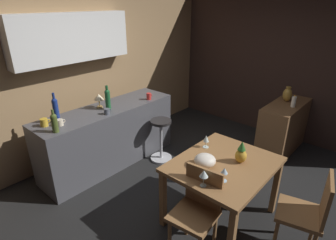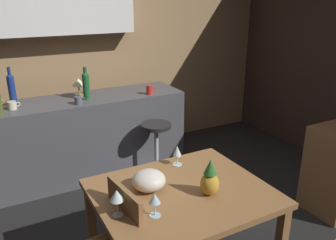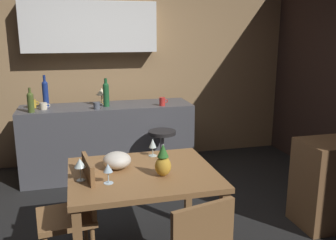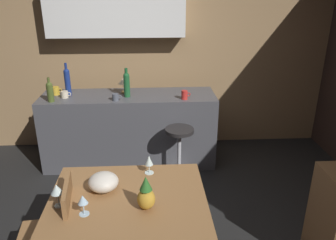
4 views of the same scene
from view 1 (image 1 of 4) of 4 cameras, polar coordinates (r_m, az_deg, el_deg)
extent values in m
plane|color=black|center=(3.62, 5.74, -16.08)|extent=(9.00, 9.00, 0.00)
cube|color=#9E7A51|center=(4.45, -16.15, 9.66)|extent=(5.20, 0.10, 2.60)
cube|color=white|center=(4.11, -19.70, 15.95)|extent=(1.70, 0.32, 0.64)
cube|color=#33231E|center=(5.30, 20.47, 11.25)|extent=(0.10, 4.40, 2.60)
cube|color=olive|center=(2.98, 11.56, -9.10)|extent=(1.11, 0.93, 0.04)
cube|color=olive|center=(3.06, -1.05, -16.16)|extent=(0.06, 0.06, 0.70)
cube|color=olive|center=(3.72, 9.64, -8.46)|extent=(0.06, 0.06, 0.70)
cube|color=olive|center=(2.72, 13.02, -23.21)|extent=(0.06, 0.06, 0.70)
cube|color=olive|center=(3.45, 21.54, -12.87)|extent=(0.06, 0.06, 0.70)
cube|color=#4C4C51|center=(4.18, -12.17, -3.30)|extent=(2.10, 0.60, 0.90)
cube|color=brown|center=(4.84, 22.86, -1.40)|extent=(1.10, 0.44, 0.82)
cube|color=olive|center=(2.72, 5.33, -19.28)|extent=(0.45, 0.45, 0.04)
cube|color=olive|center=(2.71, 7.44, -13.75)|extent=(0.08, 0.38, 0.43)
cylinder|color=olive|center=(2.85, 0.35, -23.44)|extent=(0.04, 0.04, 0.44)
cylinder|color=olive|center=(2.95, 9.72, -21.98)|extent=(0.04, 0.04, 0.44)
cylinder|color=olive|center=(3.05, 3.96, -19.75)|extent=(0.04, 0.04, 0.44)
cube|color=olive|center=(3.00, 25.71, -17.15)|extent=(0.48, 0.48, 0.04)
cube|color=olive|center=(2.88, 30.14, -14.35)|extent=(0.38, 0.12, 0.44)
cylinder|color=olive|center=(3.03, 21.41, -21.95)|extent=(0.04, 0.04, 0.45)
cylinder|color=olive|center=(3.27, 22.23, -18.16)|extent=(0.04, 0.04, 0.45)
cylinder|color=olive|center=(3.29, 28.03, -19.18)|extent=(0.04, 0.04, 0.45)
cylinder|color=#262323|center=(4.08, -1.51, -0.33)|extent=(0.32, 0.32, 0.04)
cylinder|color=silver|center=(4.22, -1.46, -4.35)|extent=(0.04, 0.04, 0.63)
cylinder|color=silver|center=(4.38, -1.42, -7.93)|extent=(0.34, 0.34, 0.03)
cylinder|color=silver|center=(2.71, 11.48, -12.30)|extent=(0.07, 0.07, 0.00)
cylinder|color=silver|center=(2.68, 11.56, -11.56)|extent=(0.01, 0.01, 0.08)
cone|color=silver|center=(2.64, 11.68, -10.30)|extent=(0.07, 0.07, 0.06)
cylinder|color=silver|center=(2.62, 7.35, -13.39)|extent=(0.06, 0.06, 0.00)
cylinder|color=silver|center=(2.59, 7.41, -12.50)|extent=(0.01, 0.01, 0.10)
cone|color=silver|center=(2.54, 7.50, -11.01)|extent=(0.08, 0.08, 0.07)
cylinder|color=silver|center=(3.23, 7.86, -5.59)|extent=(0.07, 0.07, 0.00)
cylinder|color=silver|center=(3.22, 7.90, -5.00)|extent=(0.01, 0.01, 0.07)
cone|color=silver|center=(3.18, 7.97, -3.81)|extent=(0.07, 0.07, 0.08)
ellipsoid|color=gold|center=(2.99, 14.95, -7.25)|extent=(0.12, 0.12, 0.15)
cone|color=#2D6B28|center=(2.93, 15.20, -5.19)|extent=(0.08, 0.08, 0.10)
ellipsoid|color=beige|center=(2.86, 7.72, -8.36)|extent=(0.22, 0.22, 0.13)
cylinder|color=#475623|center=(3.42, -22.55, -0.88)|extent=(0.07, 0.07, 0.19)
sphere|color=#475623|center=(3.38, -22.81, 0.60)|extent=(0.07, 0.07, 0.07)
cylinder|color=#475623|center=(3.36, -22.95, 1.47)|extent=(0.03, 0.03, 0.07)
cylinder|color=#1E592D|center=(3.91, -12.45, 3.94)|extent=(0.07, 0.07, 0.25)
sphere|color=#1E592D|center=(3.87, -12.61, 5.70)|extent=(0.07, 0.07, 0.07)
cylinder|color=#1E592D|center=(3.85, -12.68, 6.50)|extent=(0.04, 0.04, 0.07)
cylinder|color=navy|center=(3.65, -22.30, 1.55)|extent=(0.07, 0.07, 0.29)
sphere|color=navy|center=(3.61, -22.65, 3.67)|extent=(0.07, 0.07, 0.07)
cylinder|color=navy|center=(3.59, -22.80, 4.60)|extent=(0.03, 0.03, 0.08)
cylinder|color=beige|center=(3.60, -21.67, -0.50)|extent=(0.08, 0.08, 0.08)
torus|color=beige|center=(3.62, -20.94, -0.18)|extent=(0.05, 0.01, 0.05)
cylinder|color=red|center=(4.24, -4.03, 4.95)|extent=(0.07, 0.07, 0.10)
torus|color=red|center=(4.27, -3.58, 5.17)|extent=(0.05, 0.01, 0.05)
cylinder|color=#515660|center=(3.77, -12.66, 1.75)|extent=(0.08, 0.08, 0.08)
torus|color=#515660|center=(3.79, -12.07, 2.02)|extent=(0.05, 0.01, 0.05)
cylinder|color=gold|center=(3.65, -24.45, -0.47)|extent=(0.09, 0.09, 0.10)
torus|color=gold|center=(3.67, -23.68, -0.14)|extent=(0.05, 0.01, 0.05)
cylinder|color=#A58447|center=(4.04, -14.04, 2.68)|extent=(0.08, 0.08, 0.02)
cylinder|color=#A58447|center=(4.02, -14.12, 3.48)|extent=(0.02, 0.02, 0.10)
cone|color=beige|center=(3.99, -14.25, 4.72)|extent=(0.14, 0.14, 0.08)
cylinder|color=white|center=(4.56, 24.74, 3.48)|extent=(0.07, 0.07, 0.16)
ellipsoid|color=yellow|center=(4.53, 24.94, 4.59)|extent=(0.01, 0.01, 0.03)
ellipsoid|color=#B78C38|center=(4.78, 23.65, 4.87)|extent=(0.14, 0.14, 0.22)
cylinder|color=#B78C38|center=(4.74, 23.88, 6.23)|extent=(0.08, 0.08, 0.02)
camera|label=2|loc=(1.37, 59.94, -4.72)|focal=37.00mm
camera|label=3|loc=(2.30, 75.48, -8.47)|focal=38.85mm
camera|label=4|loc=(2.54, 60.96, 7.87)|focal=35.88mm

